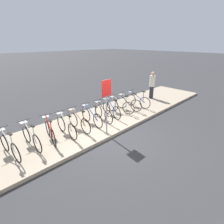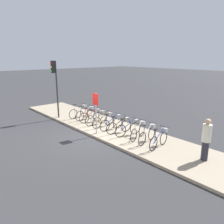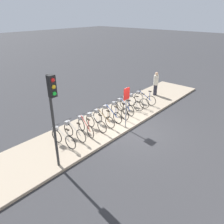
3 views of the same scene
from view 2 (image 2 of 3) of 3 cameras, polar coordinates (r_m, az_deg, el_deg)
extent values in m
plane|color=#2D2D30|center=(11.41, -5.22, -6.59)|extent=(120.00, 120.00, 0.00)
cube|color=gray|center=(12.25, 0.31, -4.74)|extent=(16.98, 2.92, 0.12)
torus|color=black|center=(14.29, -10.09, -0.56)|extent=(0.09, 0.65, 0.65)
torus|color=black|center=(14.81, -7.30, 0.08)|extent=(0.09, 0.65, 0.65)
cylinder|color=beige|center=(14.48, -8.71, 0.77)|extent=(0.11, 0.91, 0.55)
cylinder|color=beige|center=(14.29, -9.74, 0.67)|extent=(0.03, 0.03, 0.59)
cube|color=black|center=(14.22, -9.80, 1.89)|extent=(0.09, 0.21, 0.04)
cylinder|color=#262626|center=(14.68, -7.37, 2.17)|extent=(0.46, 0.06, 0.02)
cube|color=gray|center=(14.75, -7.19, 1.50)|extent=(0.26, 0.22, 0.18)
torus|color=black|center=(13.77, -8.43, -1.06)|extent=(0.05, 0.65, 0.65)
torus|color=black|center=(14.27, -5.45, -0.42)|extent=(0.05, 0.65, 0.65)
cylinder|color=beige|center=(13.95, -6.95, 0.31)|extent=(0.05, 0.91, 0.55)
cylinder|color=beige|center=(13.76, -8.05, 0.21)|extent=(0.03, 0.03, 0.59)
cube|color=black|center=(13.69, -8.09, 1.48)|extent=(0.07, 0.20, 0.04)
cylinder|color=#262626|center=(14.13, -5.50, 1.75)|extent=(0.46, 0.03, 0.02)
cube|color=gray|center=(14.21, -5.32, 1.06)|extent=(0.24, 0.20, 0.18)
torus|color=black|center=(13.31, -7.29, -1.56)|extent=(0.19, 0.64, 0.65)
torus|color=black|center=(13.63, -3.77, -1.09)|extent=(0.19, 0.64, 0.65)
cylinder|color=red|center=(13.40, -5.53, -0.24)|extent=(0.25, 0.89, 0.55)
cylinder|color=red|center=(13.27, -6.83, -0.27)|extent=(0.04, 0.04, 0.59)
cube|color=black|center=(13.20, -6.87, 1.04)|extent=(0.12, 0.21, 0.04)
cylinder|color=#262626|center=(13.49, -3.81, 1.18)|extent=(0.45, 0.13, 0.02)
cube|color=gray|center=(13.56, -3.60, 0.45)|extent=(0.28, 0.25, 0.18)
torus|color=black|center=(12.70, -5.79, -2.29)|extent=(0.07, 0.65, 0.65)
torus|color=black|center=(13.17, -2.50, -1.62)|extent=(0.07, 0.65, 0.65)
cylinder|color=beige|center=(12.86, -4.13, -0.83)|extent=(0.09, 0.91, 0.55)
cylinder|color=beige|center=(12.68, -5.35, -0.93)|extent=(0.03, 0.03, 0.59)
cube|color=black|center=(12.60, -5.38, 0.45)|extent=(0.08, 0.20, 0.04)
cylinder|color=#262626|center=(13.03, -2.52, 0.73)|extent=(0.46, 0.05, 0.02)
cube|color=gray|center=(13.11, -2.34, -0.02)|extent=(0.25, 0.21, 0.18)
torus|color=black|center=(12.23, -4.01, -2.90)|extent=(0.04, 0.65, 0.65)
torus|color=black|center=(12.77, -0.80, -2.13)|extent=(0.04, 0.65, 0.65)
cylinder|color=olive|center=(12.42, -2.39, -1.35)|extent=(0.04, 0.91, 0.55)
cylinder|color=olive|center=(12.22, -3.57, -1.48)|extent=(0.03, 0.03, 0.59)
cube|color=black|center=(12.14, -3.60, -0.05)|extent=(0.07, 0.20, 0.04)
cylinder|color=#262626|center=(12.62, -0.81, 0.29)|extent=(0.46, 0.03, 0.02)
cube|color=gray|center=(12.70, -0.64, -0.48)|extent=(0.24, 0.20, 0.18)
torus|color=black|center=(11.76, -1.91, -3.58)|extent=(0.08, 0.65, 0.65)
torus|color=black|center=(12.28, 1.49, -2.80)|extent=(0.08, 0.65, 0.65)
cylinder|color=navy|center=(11.94, -0.17, -1.98)|extent=(0.09, 0.91, 0.55)
cylinder|color=navy|center=(11.75, -1.43, -2.11)|extent=(0.03, 0.03, 0.59)
cube|color=black|center=(11.66, -1.44, -0.63)|extent=(0.08, 0.20, 0.04)
cylinder|color=#262626|center=(12.13, 1.51, -0.30)|extent=(0.46, 0.05, 0.02)
cube|color=gray|center=(12.21, 1.68, -1.10)|extent=(0.25, 0.22, 0.18)
torus|color=black|center=(11.31, -0.12, -4.31)|extent=(0.16, 0.65, 0.65)
torus|color=black|center=(11.77, 3.64, -3.59)|extent=(0.16, 0.65, 0.65)
cylinder|color=black|center=(11.46, 1.81, -2.70)|extent=(0.20, 0.90, 0.55)
cylinder|color=black|center=(11.28, 0.42, -2.80)|extent=(0.04, 0.04, 0.59)
cube|color=black|center=(11.20, 0.42, -1.26)|extent=(0.11, 0.21, 0.04)
cylinder|color=#262626|center=(11.61, 3.69, -0.99)|extent=(0.46, 0.11, 0.02)
cube|color=gray|center=(11.69, 3.88, -1.83)|extent=(0.27, 0.24, 0.18)
torus|color=black|center=(10.95, 2.26, -4.96)|extent=(0.16, 0.65, 0.65)
torus|color=black|center=(11.43, 6.07, -4.20)|extent=(0.16, 0.65, 0.65)
cylinder|color=navy|center=(11.10, 4.23, -3.29)|extent=(0.21, 0.90, 0.55)
cylinder|color=navy|center=(10.92, 2.83, -3.40)|extent=(0.04, 0.04, 0.59)
cube|color=black|center=(10.83, 2.85, -1.82)|extent=(0.11, 0.21, 0.04)
cylinder|color=#262626|center=(11.27, 6.14, -1.52)|extent=(0.46, 0.11, 0.02)
cube|color=gray|center=(11.35, 6.32, -2.38)|extent=(0.27, 0.24, 0.18)
torus|color=black|center=(10.39, 5.68, -6.11)|extent=(0.22, 0.64, 0.65)
torus|color=black|center=(11.15, 7.78, -4.72)|extent=(0.22, 0.64, 0.65)
cylinder|color=silver|center=(10.69, 6.81, -4.07)|extent=(0.29, 0.88, 0.55)
cylinder|color=silver|center=(10.40, 6.03, -4.39)|extent=(0.04, 0.04, 0.59)
cube|color=black|center=(10.30, 6.08, -2.74)|extent=(0.12, 0.21, 0.04)
cylinder|color=#262626|center=(10.99, 7.87, -1.99)|extent=(0.45, 0.15, 0.02)
cube|color=gray|center=(11.08, 7.95, -2.84)|extent=(0.29, 0.26, 0.18)
torus|color=black|center=(10.01, 7.90, -6.98)|extent=(0.16, 0.65, 0.65)
torus|color=black|center=(10.75, 10.32, -5.56)|extent=(0.16, 0.65, 0.65)
cylinder|color=beige|center=(10.29, 9.21, -4.88)|extent=(0.20, 0.90, 0.55)
cylinder|color=beige|center=(10.01, 8.31, -5.21)|extent=(0.04, 0.04, 0.59)
cube|color=black|center=(9.91, 8.38, -3.50)|extent=(0.11, 0.21, 0.04)
cylinder|color=#262626|center=(10.58, 10.45, -2.74)|extent=(0.46, 0.11, 0.02)
cube|color=gray|center=(10.68, 10.53, -3.62)|extent=(0.27, 0.24, 0.18)
torus|color=black|center=(9.57, 10.76, -8.15)|extent=(0.12, 0.65, 0.65)
torus|color=black|center=(10.30, 13.31, -6.63)|extent=(0.12, 0.65, 0.65)
cylinder|color=navy|center=(9.84, 12.17, -5.94)|extent=(0.15, 0.91, 0.55)
cylinder|color=navy|center=(9.56, 11.22, -6.30)|extent=(0.04, 0.04, 0.59)
cube|color=black|center=(9.46, 11.31, -4.52)|extent=(0.10, 0.21, 0.04)
cylinder|color=#262626|center=(10.12, 13.49, -3.69)|extent=(0.46, 0.09, 0.02)
cube|color=gray|center=(10.22, 13.56, -4.61)|extent=(0.26, 0.23, 0.18)
cylinder|color=#23232D|center=(9.32, 23.08, -9.31)|extent=(0.26, 0.26, 0.77)
cylinder|color=beige|center=(9.07, 23.52, -5.07)|extent=(0.34, 0.34, 0.69)
sphere|color=tan|center=(8.94, 23.81, -2.32)|extent=(0.22, 0.22, 0.22)
cylinder|color=#2D2D2D|center=(14.63, -14.16, 5.64)|extent=(0.10, 0.10, 3.68)
cube|color=black|center=(14.41, -15.17, 11.32)|extent=(0.24, 0.20, 0.75)
sphere|color=red|center=(14.36, -15.59, 12.18)|extent=(0.14, 0.14, 0.14)
sphere|color=gold|center=(14.37, -15.53, 11.27)|extent=(0.14, 0.14, 0.14)
sphere|color=green|center=(14.38, -15.47, 10.35)|extent=(0.14, 0.14, 0.14)
cylinder|color=#99999E|center=(11.24, -4.20, -0.52)|extent=(0.06, 0.06, 2.14)
cube|color=red|center=(11.05, -4.35, 3.33)|extent=(0.44, 0.03, 0.60)
camera|label=1|loc=(13.06, -33.11, 9.80)|focal=28.00mm
camera|label=3|loc=(16.82, -41.71, 16.38)|focal=35.00mm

